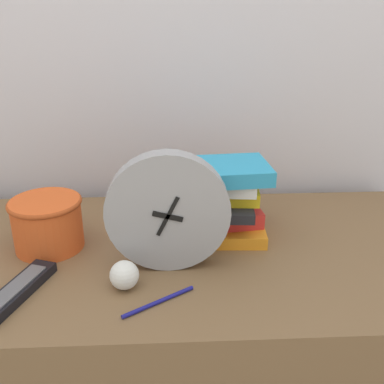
{
  "coord_description": "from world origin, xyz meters",
  "views": [
    {
      "loc": [
        0.04,
        -0.59,
        1.23
      ],
      "look_at": [
        0.08,
        0.31,
        0.86
      ],
      "focal_mm": 42.0,
      "sensor_mm": 36.0,
      "label": 1
    }
  ],
  "objects_px": {
    "crumpled_paper_ball": "(124,275)",
    "pen": "(159,302)",
    "basket": "(47,222)",
    "desk_clock": "(168,212)",
    "book_stack": "(215,198)",
    "tv_remote": "(17,291)"
  },
  "relations": [
    {
      "from": "crumpled_paper_ball",
      "to": "pen",
      "type": "xyz_separation_m",
      "value": [
        0.07,
        -0.05,
        -0.02
      ]
    },
    {
      "from": "basket",
      "to": "crumpled_paper_ball",
      "type": "xyz_separation_m",
      "value": [
        0.19,
        -0.17,
        -0.04
      ]
    },
    {
      "from": "desk_clock",
      "to": "book_stack",
      "type": "distance_m",
      "value": 0.19
    },
    {
      "from": "book_stack",
      "to": "tv_remote",
      "type": "relative_size",
      "value": 1.25
    },
    {
      "from": "book_stack",
      "to": "basket",
      "type": "distance_m",
      "value": 0.39
    },
    {
      "from": "book_stack",
      "to": "basket",
      "type": "bearing_deg",
      "value": -172.78
    },
    {
      "from": "crumpled_paper_ball",
      "to": "book_stack",
      "type": "bearing_deg",
      "value": 47.81
    },
    {
      "from": "tv_remote",
      "to": "crumpled_paper_ball",
      "type": "relative_size",
      "value": 3.47
    },
    {
      "from": "crumpled_paper_ball",
      "to": "pen",
      "type": "relative_size",
      "value": 0.43
    },
    {
      "from": "basket",
      "to": "desk_clock",
      "type": "bearing_deg",
      "value": -19.54
    },
    {
      "from": "crumpled_paper_ball",
      "to": "pen",
      "type": "bearing_deg",
      "value": -39.0
    },
    {
      "from": "tv_remote",
      "to": "crumpled_paper_ball",
      "type": "distance_m",
      "value": 0.2
    },
    {
      "from": "basket",
      "to": "crumpled_paper_ball",
      "type": "bearing_deg",
      "value": -42.54
    },
    {
      "from": "desk_clock",
      "to": "crumpled_paper_ball",
      "type": "distance_m",
      "value": 0.15
    },
    {
      "from": "tv_remote",
      "to": "desk_clock",
      "type": "bearing_deg",
      "value": 17.16
    },
    {
      "from": "basket",
      "to": "pen",
      "type": "relative_size",
      "value": 1.21
    },
    {
      "from": "pen",
      "to": "book_stack",
      "type": "bearing_deg",
      "value": 64.38
    },
    {
      "from": "tv_remote",
      "to": "basket",
      "type": "bearing_deg",
      "value": 84.4
    },
    {
      "from": "pen",
      "to": "desk_clock",
      "type": "bearing_deg",
      "value": 81.35
    },
    {
      "from": "tv_remote",
      "to": "crumpled_paper_ball",
      "type": "xyz_separation_m",
      "value": [
        0.2,
        0.02,
        0.02
      ]
    },
    {
      "from": "basket",
      "to": "pen",
      "type": "height_order",
      "value": "basket"
    },
    {
      "from": "basket",
      "to": "crumpled_paper_ball",
      "type": "relative_size",
      "value": 2.81
    }
  ]
}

